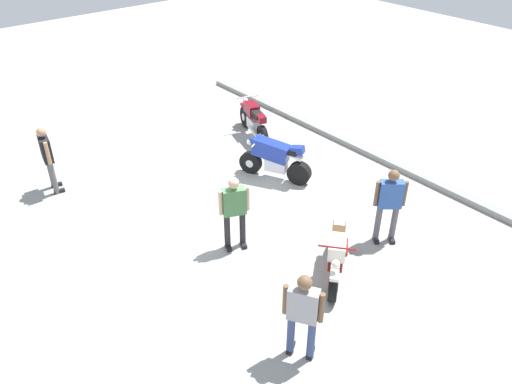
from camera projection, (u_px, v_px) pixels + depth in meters
ground_plane at (238, 213)px, 11.91m from camera, size 40.00×40.00×0.00m
curb_edge at (366, 150)px, 14.34m from camera, size 14.00×0.30×0.15m
motorcycle_blue_sportbike at (274, 158)px, 12.92m from camera, size 1.83×1.07×1.14m
motorcycle_cream_vintage at (336, 254)px, 9.88m from camera, size 1.36×1.61×1.07m
motorcycle_maroon_cruiser at (254, 120)px, 14.97m from camera, size 2.02×0.93×1.09m
person_in_black_shirt at (47, 155)px, 12.21m from camera, size 0.67×0.38×1.72m
person_in_green_shirt at (234, 208)px, 10.36m from camera, size 0.45×0.64×1.69m
person_in_blue_shirt at (390, 201)px, 10.52m from camera, size 0.53×0.58×1.74m
person_in_gray_shirt at (303, 312)px, 7.93m from camera, size 0.61×0.50×1.73m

